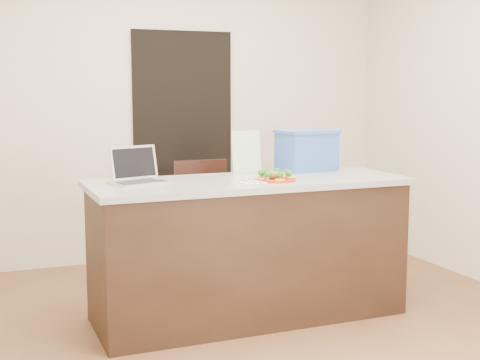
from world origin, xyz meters
name	(u,v)px	position (x,y,z in m)	size (l,w,h in m)	color
ground	(264,329)	(0.00, 0.00, 0.00)	(4.00, 4.00, 0.00)	brown
room_shell	(265,69)	(0.00, 0.00, 1.62)	(4.00, 4.00, 4.00)	white
doorway	(183,145)	(0.10, 1.98, 1.00)	(0.90, 0.02, 2.00)	black
island	(249,248)	(0.00, 0.25, 0.46)	(2.06, 0.76, 0.92)	black
plate	(275,179)	(0.13, 0.13, 0.93)	(0.26, 0.26, 0.02)	#98230D
meatballs	(276,175)	(0.13, 0.13, 0.95)	(0.11, 0.11, 0.04)	brown
broccoli	(275,173)	(0.13, 0.13, 0.97)	(0.22, 0.22, 0.04)	#184B14
pepper_rings	(275,178)	(0.13, 0.13, 0.94)	(0.26, 0.26, 0.01)	yellow
napkin	(251,182)	(-0.04, 0.10, 0.92)	(0.14, 0.14, 0.01)	silver
fork	(248,181)	(-0.06, 0.11, 0.93)	(0.04, 0.14, 0.00)	#AFAFB3
knife	(257,181)	(-0.01, 0.09, 0.93)	(0.03, 0.19, 0.01)	silver
yogurt_bottle	(283,177)	(0.16, 0.08, 0.95)	(0.03, 0.03, 0.07)	silver
laptop	(136,173)	(-0.71, 0.37, 0.98)	(0.37, 0.33, 0.22)	silver
leaflet	(246,152)	(0.10, 0.54, 1.07)	(0.21, 0.00, 0.30)	white
blue_box	(307,150)	(0.57, 0.53, 1.07)	(0.43, 0.33, 0.29)	#3058AD
chair	(205,214)	(0.00, 1.11, 0.54)	(0.43, 0.43, 0.95)	black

